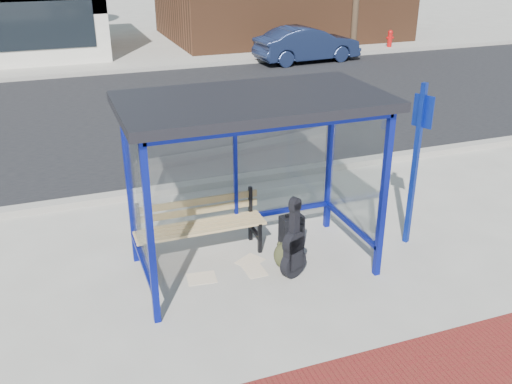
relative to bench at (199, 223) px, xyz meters
name	(u,v)px	position (x,y,z in m)	size (l,w,h in m)	color
ground	(254,267)	(0.60, -0.61, -0.49)	(120.00, 120.00, 0.00)	#B2ADA0
curb_near	(199,185)	(0.60, 2.29, -0.43)	(60.00, 0.25, 0.12)	gray
street_asphalt	(148,113)	(0.60, 7.39, -0.49)	(60.00, 10.00, 0.00)	black
curb_far	(120,71)	(0.60, 12.49, -0.43)	(60.00, 0.25, 0.12)	gray
far_sidewalk	(113,62)	(0.60, 14.39, -0.49)	(60.00, 4.00, 0.01)	#B2ADA0
bus_shelter	(251,122)	(0.60, -0.54, 1.58)	(3.30, 1.80, 2.42)	navy
bench	(199,223)	(0.00, 0.00, 0.00)	(1.85, 0.45, 0.87)	black
guitar_bag	(294,250)	(1.02, -1.02, -0.09)	(0.41, 0.27, 1.10)	black
suitcase	(292,232)	(1.29, -0.32, -0.23)	(0.35, 0.25, 0.58)	black
backpack	(285,256)	(1.00, -0.77, -0.32)	(0.33, 0.30, 0.37)	#2E301A
sign_post	(416,157)	(3.01, -0.72, 0.87)	(0.16, 0.28, 2.42)	navy
newspaper_a	(202,278)	(-0.16, -0.65, -0.49)	(0.39, 0.31, 0.01)	white
newspaper_b	(255,271)	(0.58, -0.73, -0.49)	(0.34, 0.27, 0.01)	white
newspaper_c	(250,261)	(0.60, -0.46, -0.49)	(0.36, 0.29, 0.01)	white
parked_car	(307,44)	(7.27, 12.01, 0.14)	(1.33, 3.82, 1.26)	#182344
fire_hydrant	(390,38)	(11.75, 13.57, -0.12)	(0.30, 0.21, 0.69)	red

